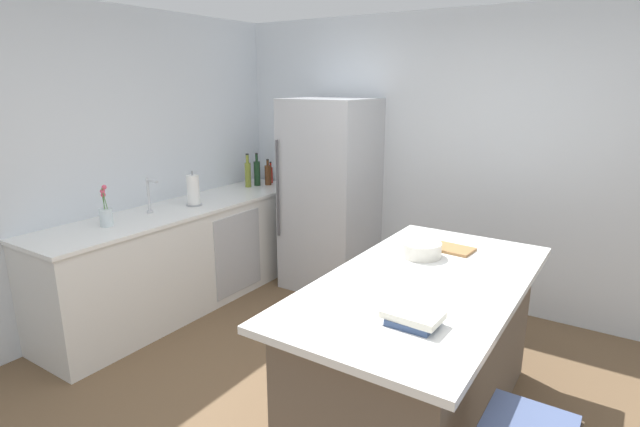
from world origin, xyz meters
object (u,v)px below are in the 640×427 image
object	(u,v)px
refrigerator	(330,195)
sink_faucet	(150,195)
cookbook_stack	(413,317)
paper_towel_roll	(193,191)
cutting_board	(450,248)
hot_sauce_bottle	(271,174)
olive_oil_bottle	(248,174)
kitchen_island	(420,351)
wine_bottle	(257,173)
flower_vase	(106,215)
mixing_bowl	(421,249)
syrup_bottle	(268,175)

from	to	relation	value
refrigerator	sink_faucet	bearing A→B (deg)	-123.11
refrigerator	cookbook_stack	distance (m)	2.65
paper_towel_roll	cutting_board	world-z (taller)	paper_towel_roll
hot_sauce_bottle	olive_oil_bottle	world-z (taller)	olive_oil_bottle
kitchen_island	cookbook_stack	bearing A→B (deg)	-73.74
olive_oil_bottle	paper_towel_roll	bearing A→B (deg)	-81.90
hot_sauce_bottle	wine_bottle	distance (m)	0.19
refrigerator	sink_faucet	size ratio (longest dim) A/B	6.15
paper_towel_roll	cookbook_stack	bearing A→B (deg)	-21.92
flower_vase	cookbook_stack	world-z (taller)	flower_vase
mixing_bowl	hot_sauce_bottle	bearing A→B (deg)	150.16
wine_bottle	cutting_board	size ratio (longest dim) A/B	1.11
kitchen_island	mixing_bowl	distance (m)	0.64
sink_faucet	mixing_bowl	world-z (taller)	sink_faucet
paper_towel_roll	cutting_board	xyz separation A→B (m)	(2.32, 0.09, -0.13)
flower_vase	cutting_board	bearing A→B (deg)	21.16
sink_faucet	mixing_bowl	xyz separation A→B (m)	(2.30, 0.26, -0.12)
kitchen_island	mixing_bowl	world-z (taller)	mixing_bowl
cookbook_stack	wine_bottle	bearing A→B (deg)	142.66
refrigerator	syrup_bottle	world-z (taller)	refrigerator
hot_sauce_bottle	kitchen_island	bearing A→B (deg)	-34.24
paper_towel_roll	mixing_bowl	size ratio (longest dim) A/B	1.19
syrup_bottle	cookbook_stack	size ratio (longest dim) A/B	1.04
paper_towel_roll	syrup_bottle	distance (m)	1.07
wine_bottle	cutting_board	xyz separation A→B (m)	(2.42, -0.89, -0.14)
wine_bottle	olive_oil_bottle	world-z (taller)	olive_oil_bottle
kitchen_island	paper_towel_roll	bearing A→B (deg)	168.39
syrup_bottle	cookbook_stack	world-z (taller)	syrup_bottle
olive_oil_bottle	cutting_board	distance (m)	2.57
flower_vase	hot_sauce_bottle	distance (m)	1.99
olive_oil_bottle	cookbook_stack	distance (m)	3.26
refrigerator	flower_vase	distance (m)	2.03
flower_vase	wine_bottle	bearing A→B (deg)	91.01
paper_towel_roll	olive_oil_bottle	distance (m)	0.88
cookbook_stack	kitchen_island	bearing A→B (deg)	106.26
kitchen_island	wine_bottle	distance (m)	2.93
olive_oil_bottle	mixing_bowl	world-z (taller)	olive_oil_bottle
paper_towel_roll	mixing_bowl	world-z (taller)	paper_towel_roll
cookbook_stack	syrup_bottle	bearing A→B (deg)	140.63
syrup_bottle	wine_bottle	size ratio (longest dim) A/B	0.80
paper_towel_roll	hot_sauce_bottle	bearing A→B (deg)	92.84
cookbook_stack	cutting_board	world-z (taller)	cookbook_stack
hot_sauce_bottle	cookbook_stack	size ratio (longest dim) A/B	0.88
hot_sauce_bottle	syrup_bottle	world-z (taller)	syrup_bottle
flower_vase	paper_towel_roll	xyz separation A→B (m)	(0.06, 0.83, 0.04)
flower_vase	hot_sauce_bottle	world-z (taller)	flower_vase
refrigerator	sink_faucet	xyz separation A→B (m)	(-0.91, -1.39, 0.16)
flower_vase	syrup_bottle	distance (m)	1.90
kitchen_island	cutting_board	distance (m)	0.74
wine_bottle	mixing_bowl	world-z (taller)	wine_bottle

